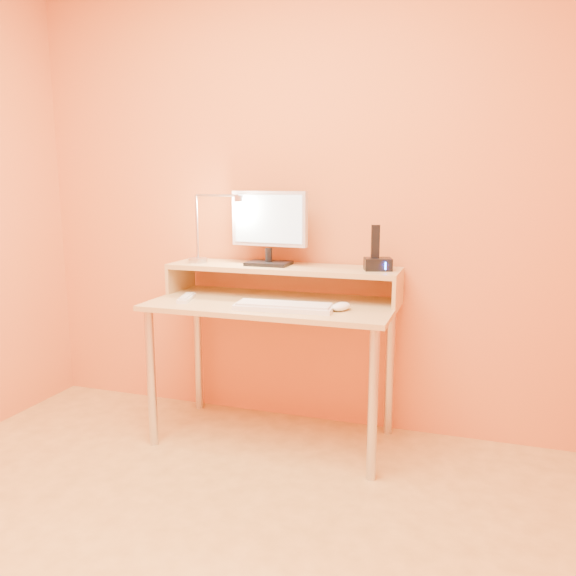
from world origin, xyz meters
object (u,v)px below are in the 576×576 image
(keyboard, at_px, (284,307))
(mouse, at_px, (341,306))
(monitor_panel, at_px, (269,219))
(phone_dock, at_px, (378,264))
(remote_control, at_px, (186,298))
(lamp_base, at_px, (198,260))

(keyboard, relative_size, mouse, 4.02)
(monitor_panel, xyz_separation_m, mouse, (0.44, -0.25, -0.38))
(phone_dock, distance_m, mouse, 0.32)
(mouse, bearing_deg, remote_control, -156.31)
(mouse, relative_size, remote_control, 0.59)
(monitor_panel, height_order, lamp_base, monitor_panel)
(remote_control, bearing_deg, phone_dock, 0.34)
(lamp_base, bearing_deg, remote_control, -79.55)
(mouse, bearing_deg, phone_dock, 85.48)
(monitor_panel, height_order, keyboard, monitor_panel)
(monitor_panel, distance_m, mouse, 0.63)
(monitor_panel, height_order, mouse, monitor_panel)
(lamp_base, height_order, keyboard, lamp_base)
(keyboard, relative_size, remote_control, 2.36)
(mouse, bearing_deg, monitor_panel, 174.15)
(monitor_panel, bearing_deg, keyboard, -54.58)
(phone_dock, distance_m, remote_control, 0.97)
(monitor_panel, distance_m, remote_control, 0.58)
(monitor_panel, xyz_separation_m, lamp_base, (-0.39, -0.04, -0.23))
(lamp_base, height_order, remote_control, lamp_base)
(lamp_base, height_order, phone_dock, phone_dock)
(monitor_panel, distance_m, keyboard, 0.53)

